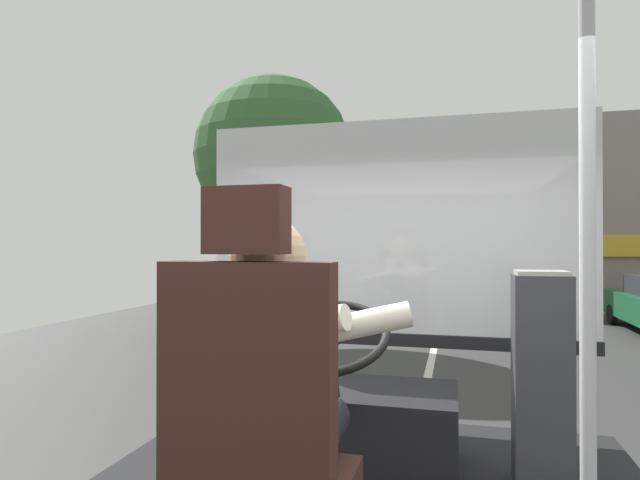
# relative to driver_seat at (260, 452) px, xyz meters

# --- Properties ---
(ground) EXTENTS (18.00, 44.00, 0.06)m
(ground) POSITION_rel_driver_seat_xyz_m (0.13, 9.22, -1.34)
(ground) COLOR #363636
(driver_seat) EXTENTS (0.48, 0.48, 1.28)m
(driver_seat) POSITION_rel_driver_seat_xyz_m (0.00, 0.00, 0.00)
(driver_seat) COLOR black
(driver_seat) RESTS_ON bus_floor
(bus_driver) EXTENTS (0.81, 0.58, 0.79)m
(bus_driver) POSITION_rel_driver_seat_xyz_m (0.00, 0.12, 0.18)
(bus_driver) COLOR black
(bus_driver) RESTS_ON driver_seat
(steering_console) EXTENTS (1.10, 1.01, 0.87)m
(steering_console) POSITION_rel_driver_seat_xyz_m (0.00, 1.21, -0.31)
(steering_console) COLOR black
(steering_console) RESTS_ON bus_floor
(handrail_pole) EXTENTS (0.04, 0.04, 2.06)m
(handrail_pole) POSITION_rel_driver_seat_xyz_m (0.90, 0.22, 0.49)
(handrail_pole) COLOR #B7B7BC
(handrail_pole) RESTS_ON bus_floor
(fare_box) EXTENTS (0.25, 0.22, 1.01)m
(fare_box) POSITION_rel_driver_seat_xyz_m (0.93, 1.22, -0.04)
(fare_box) COLOR #333338
(fare_box) RESTS_ON bus_floor
(windshield_panel) EXTENTS (2.50, 0.08, 1.48)m
(windshield_panel) POSITION_rel_driver_seat_xyz_m (0.13, 2.04, 0.51)
(windshield_panel) COLOR silver
(street_tree) EXTENTS (3.13, 3.13, 5.24)m
(street_tree) POSITION_rel_driver_seat_xyz_m (-2.99, 8.48, 2.33)
(street_tree) COLOR #4C3828
(street_tree) RESTS_ON ground
(parked_car_red) EXTENTS (1.80, 4.43, 1.31)m
(parked_car_red) POSITION_rel_driver_seat_xyz_m (5.14, 16.88, -0.64)
(parked_car_red) COLOR maroon
(parked_car_red) RESTS_ON ground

